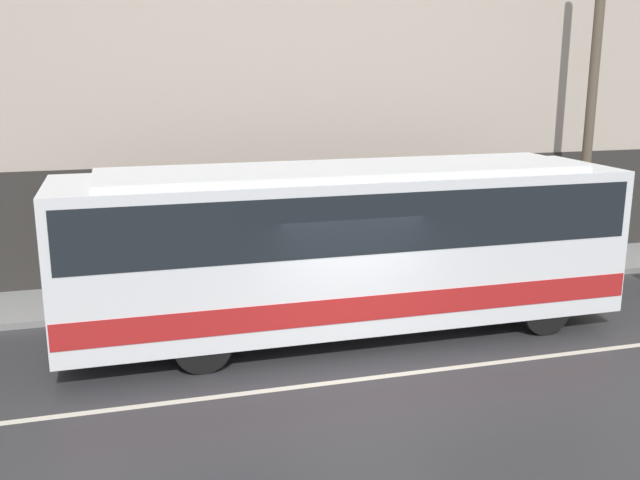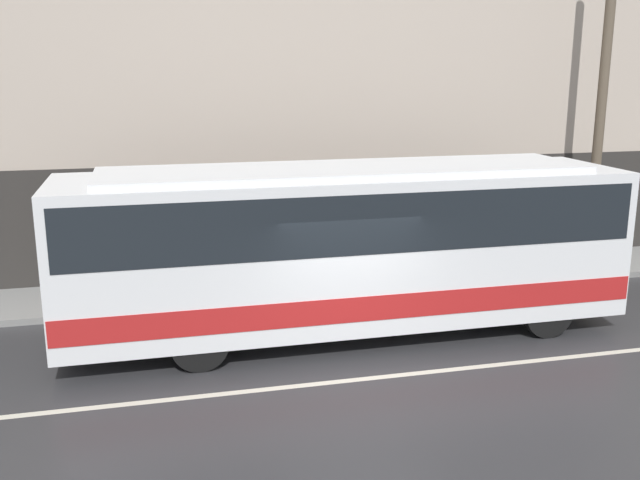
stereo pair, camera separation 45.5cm
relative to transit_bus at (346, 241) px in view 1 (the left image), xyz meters
name	(u,v)px [view 1 (the left image)]	position (x,y,z in m)	size (l,w,h in m)	color
ground_plane	(369,378)	(-0.28, -2.16, -1.81)	(60.00, 60.00, 0.00)	#2D2D30
sidewalk	(294,285)	(-0.28, 2.97, -1.75)	(60.00, 2.25, 0.14)	gray
building_facade	(279,22)	(-0.28, 4.23, 4.18)	(60.00, 0.35, 12.41)	#B7A899
lane_stripe	(369,378)	(-0.28, -2.16, -1.81)	(54.00, 0.14, 0.01)	beige
transit_bus	(346,241)	(0.00, 0.00, 0.00)	(10.53, 2.60, 3.22)	white
utility_pole_near	(591,106)	(7.02, 2.58, 2.27)	(0.24, 0.24, 7.90)	brown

